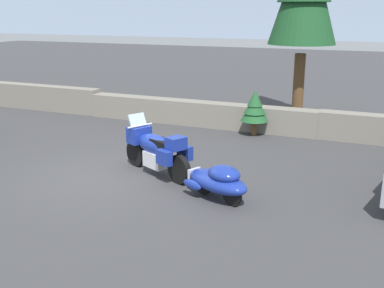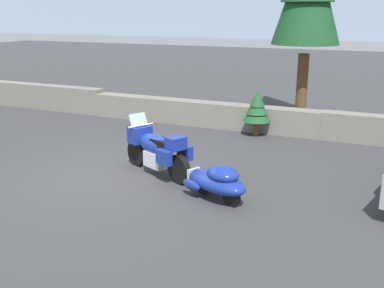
% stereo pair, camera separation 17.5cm
% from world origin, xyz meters
% --- Properties ---
extents(ground_plane, '(80.00, 80.00, 0.00)m').
position_xyz_m(ground_plane, '(0.00, 0.00, 0.00)').
color(ground_plane, '#38383A').
extents(stone_guard_wall, '(24.00, 0.60, 0.95)m').
position_xyz_m(stone_guard_wall, '(-0.17, 5.51, 0.43)').
color(stone_guard_wall, slate).
rests_on(stone_guard_wall, ground).
extents(touring_motorcycle, '(2.15, 1.32, 1.33)m').
position_xyz_m(touring_motorcycle, '(1.00, 0.62, 0.62)').
color(touring_motorcycle, black).
rests_on(touring_motorcycle, ground).
extents(car_shaped_trailer, '(2.15, 1.27, 0.76)m').
position_xyz_m(car_shaped_trailer, '(2.85, -0.26, 0.41)').
color(car_shaped_trailer, black).
rests_on(car_shaped_trailer, ground).
extents(pine_sapling_near, '(0.85, 0.85, 1.41)m').
position_xyz_m(pine_sapling_near, '(2.13, 4.96, 0.88)').
color(pine_sapling_near, brown).
rests_on(pine_sapling_near, ground).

